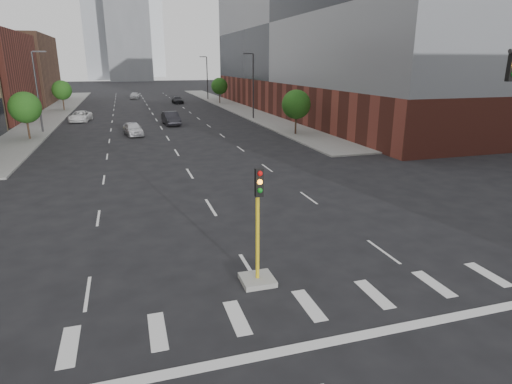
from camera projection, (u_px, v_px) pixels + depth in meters
name	position (u px, v px, depth m)	size (l,w,h in m)	color
sidewalk_left_far	(57.00, 111.00, 71.21)	(5.00, 92.00, 0.15)	gray
sidewalk_right_far	(232.00, 106.00, 79.55)	(5.00, 92.00, 0.15)	gray
building_right_main	(341.00, 42.00, 67.59)	(24.00, 70.00, 22.00)	brown
tower_left	(107.00, 1.00, 196.69)	(22.00, 22.00, 70.00)	#B2B7BC
tower_right	(142.00, 2.00, 236.87)	(20.00, 20.00, 80.00)	#B2B7BC
tower_mid	(128.00, 28.00, 184.38)	(18.00, 18.00, 44.00)	slate
median_traffic_signal	(258.00, 259.00, 15.58)	(1.20, 1.20, 4.40)	#999993
streetlight_right_a	(253.00, 83.00, 60.28)	(1.60, 0.22, 9.07)	#2D2D30
streetlight_right_b	(207.00, 76.00, 92.33)	(1.60, 0.22, 9.07)	#2D2D30
streetlight_left	(38.00, 89.00, 48.25)	(1.60, 0.22, 9.07)	#2D2D30
tree_left_near	(25.00, 107.00, 43.97)	(3.20, 3.20, 4.85)	#382619
tree_left_far	(62.00, 90.00, 71.44)	(3.20, 3.20, 4.85)	#382619
tree_right_near	(296.00, 104.00, 47.18)	(3.20, 3.20, 4.85)	#382619
tree_right_far	(219.00, 86.00, 83.80)	(3.20, 3.20, 4.85)	#382619
car_near_left	(133.00, 129.00, 47.64)	(1.77, 4.40, 1.50)	silver
car_mid_right	(171.00, 118.00, 55.76)	(1.79, 5.12, 1.69)	black
car_far_left	(80.00, 116.00, 59.01)	(2.36, 5.11, 1.42)	white
car_deep_right	(177.00, 100.00, 85.09)	(1.88, 4.63, 1.34)	black
car_distant	(135.00, 95.00, 95.71)	(1.79, 4.46, 1.52)	#B8B9BD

